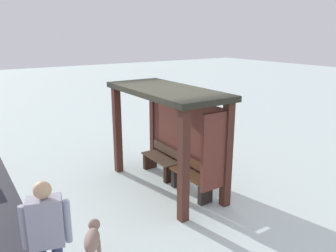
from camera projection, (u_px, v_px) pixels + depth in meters
ground_plane at (166, 186)px, 7.87m from camera, size 60.00×60.00×0.00m
bus_shelter at (174, 118)px, 7.44m from camera, size 3.16×1.39×2.32m
bench_left_inside at (161, 162)px, 8.44m from camera, size 1.19×0.42×0.74m
bench_center_inside at (192, 179)px, 7.39m from camera, size 1.19×0.36×0.76m
person_walking at (47, 232)px, 4.29m from camera, size 0.38×0.62×1.72m
dog at (92, 240)px, 5.17m from camera, size 0.80×0.49×0.57m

